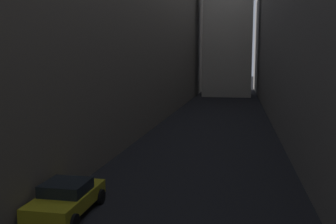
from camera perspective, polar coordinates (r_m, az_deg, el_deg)
name	(u,v)px	position (r m, az deg, el deg)	size (l,w,h in m)	color
ground_plane	(214,125)	(36.78, 7.05, -2.03)	(264.00, 264.00, 0.00)	black
building_block_left	(114,12)	(40.65, -8.09, 14.76)	(10.21, 108.00, 22.48)	#60594F
parked_car_left_far	(66,197)	(15.96, -15.12, -12.37)	(2.06, 3.95, 1.36)	#A59919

